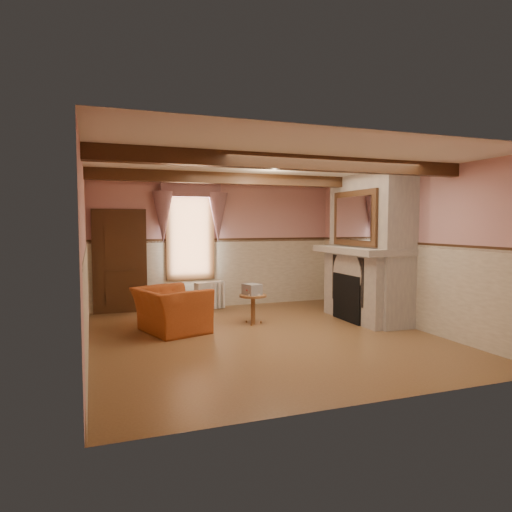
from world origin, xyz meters
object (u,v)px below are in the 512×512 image
object	(u,v)px
side_table	(253,309)
radiator	(210,296)
oil_lamp	(353,239)
mantel_clock	(343,241)
armchair	(171,310)
bowl	(358,244)

from	to	relation	value
side_table	radiator	size ratio (longest dim) A/B	0.79
radiator	oil_lamp	distance (m)	3.31
side_table	radiator	distance (m)	1.77
mantel_clock	armchair	bearing A→B (deg)	-172.65
armchair	mantel_clock	world-z (taller)	mantel_clock
bowl	oil_lamp	xyz separation A→B (m)	(0.00, 0.17, 0.10)
armchair	bowl	xyz separation A→B (m)	(3.63, -0.10, 1.08)
mantel_clock	oil_lamp	xyz separation A→B (m)	(0.00, -0.40, 0.04)
side_table	bowl	bearing A→B (deg)	-6.38
bowl	mantel_clock	distance (m)	0.58
armchair	radiator	xyz separation A→B (m)	(1.15, 1.85, -0.08)
side_table	mantel_clock	distance (m)	2.46
mantel_clock	radiator	bearing A→B (deg)	150.94
bowl	mantel_clock	size ratio (longest dim) A/B	1.44
armchair	mantel_clock	distance (m)	3.84
side_table	mantel_clock	xyz separation A→B (m)	(2.09, 0.34, 1.25)
radiator	mantel_clock	distance (m)	3.10
mantel_clock	oil_lamp	distance (m)	0.41
armchair	side_table	xyz separation A→B (m)	(1.54, 0.13, -0.11)
bowl	oil_lamp	size ratio (longest dim) A/B	1.23
radiator	armchair	bearing A→B (deg)	-143.19
armchair	bowl	bearing A→B (deg)	-109.47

